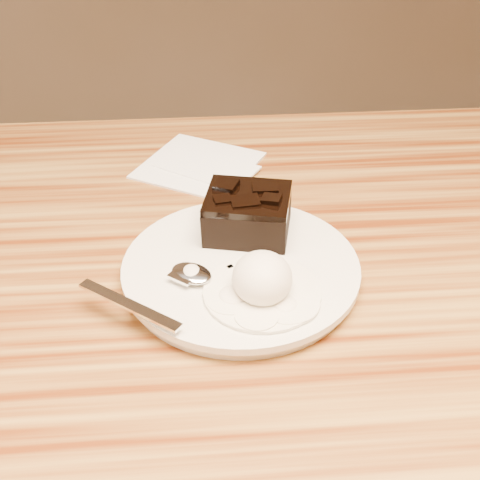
{
  "coord_description": "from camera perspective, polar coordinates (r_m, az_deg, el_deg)",
  "views": [
    {
      "loc": [
        0.03,
        -0.46,
        1.14
      ],
      "look_at": [
        0.07,
        0.03,
        0.79
      ],
      "focal_mm": 47.01,
      "sensor_mm": 36.0,
      "label": 1
    }
  ],
  "objects": [
    {
      "name": "ice_cream_scoop",
      "position": [
        0.56,
        2.03,
        -3.47
      ],
      "size": [
        0.05,
        0.06,
        0.05
      ],
      "primitive_type": "ellipsoid",
      "color": "white",
      "rests_on": "plate"
    },
    {
      "name": "brownie",
      "position": [
        0.64,
        0.7,
        2.18
      ],
      "size": [
        0.1,
        0.09,
        0.04
      ],
      "primitive_type": "cube",
      "rotation": [
        0.0,
        0.0,
        -0.22
      ],
      "color": "black",
      "rests_on": "plate"
    },
    {
      "name": "spoon",
      "position": [
        0.59,
        -4.42,
        -3.17
      ],
      "size": [
        0.15,
        0.13,
        0.01
      ],
      "primitive_type": null,
      "rotation": [
        0.0,
        0.0,
        0.92
      ],
      "color": "silver",
      "rests_on": "plate"
    },
    {
      "name": "napkin",
      "position": [
        0.81,
        -3.78,
        6.88
      ],
      "size": [
        0.18,
        0.18,
        0.01
      ],
      "primitive_type": "cube",
      "rotation": [
        0.0,
        0.0,
        -0.52
      ],
      "color": "white",
      "rests_on": "dining_table"
    },
    {
      "name": "crumb_b",
      "position": [
        0.56,
        0.34,
        -5.66
      ],
      "size": [
        0.01,
        0.01,
        0.0
      ],
      "primitive_type": "cube",
      "rotation": [
        0.0,
        0.0,
        1.39
      ],
      "color": "black",
      "rests_on": "plate"
    },
    {
      "name": "melt_puddle",
      "position": [
        0.57,
        2.0,
        -4.81
      ],
      "size": [
        0.11,
        0.11,
        0.0
      ],
      "primitive_type": "cylinder",
      "color": "white",
      "rests_on": "plate"
    },
    {
      "name": "crumb_a",
      "position": [
        0.6,
        -0.9,
        -2.55
      ],
      "size": [
        0.01,
        0.01,
        0.0
      ],
      "primitive_type": "cube",
      "rotation": [
        0.0,
        0.0,
        0.54
      ],
      "color": "black",
      "rests_on": "plate"
    },
    {
      "name": "plate",
      "position": [
        0.61,
        0.07,
        -2.86
      ],
      "size": [
        0.23,
        0.23,
        0.02
      ],
      "primitive_type": "cylinder",
      "color": "silver",
      "rests_on": "dining_table"
    }
  ]
}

